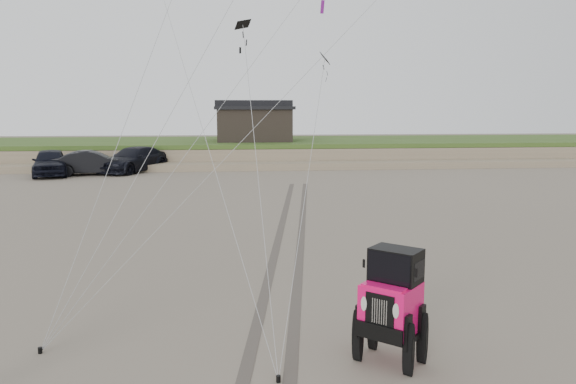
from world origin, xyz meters
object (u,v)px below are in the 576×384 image
at_px(truck_b, 92,163).
at_px(truck_c, 134,160).
at_px(truck_a, 50,162).
at_px(jeep, 390,318).
at_px(cabin, 254,122).

relative_size(truck_b, truck_c, 0.83).
relative_size(truck_a, jeep, 1.17).
height_order(truck_b, jeep, jeep).
bearing_deg(truck_c, jeep, -44.37).
bearing_deg(cabin, jeep, -88.51).
xyz_separation_m(cabin, truck_c, (-8.75, -6.80, -2.37)).
relative_size(truck_b, jeep, 1.10).
xyz_separation_m(cabin, truck_a, (-13.93, -8.42, -2.34)).
distance_m(cabin, truck_b, 14.21).
distance_m(truck_b, truck_c, 2.94).
xyz_separation_m(truck_b, jeep, (12.22, -29.31, 0.02)).
distance_m(truck_a, truck_b, 2.69).
bearing_deg(truck_b, jeep, -163.88).
height_order(truck_b, truck_c, truck_c).
height_order(truck_a, jeep, truck_a).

